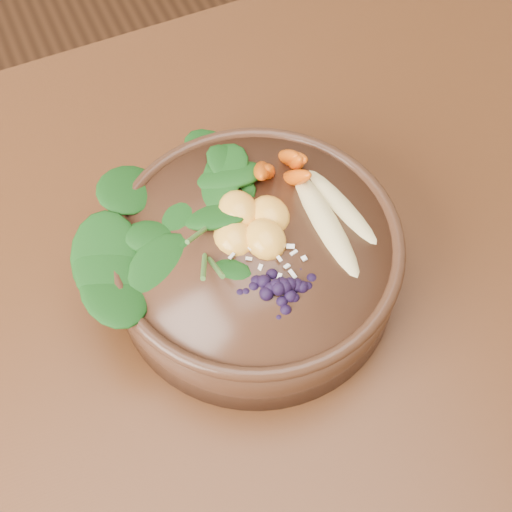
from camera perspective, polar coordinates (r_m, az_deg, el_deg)
ground at (r=1.42m, az=-0.19°, el=-19.11°), size 4.00×4.00×0.00m
dining_table at (r=0.79m, az=-0.32°, el=-8.49°), size 1.60×0.90×0.75m
stoneware_bowl at (r=0.70m, az=0.00°, el=-0.44°), size 0.30×0.30×0.07m
kale_heap at (r=0.67m, az=-5.13°, el=5.06°), size 0.19×0.18×0.04m
carrot_cluster at (r=0.69m, az=1.85°, el=9.10°), size 0.06×0.06×0.08m
banana_halves at (r=0.67m, az=6.32°, el=4.03°), size 0.06×0.15×0.03m
mandarin_cluster at (r=0.66m, az=-0.35°, el=3.20°), size 0.09×0.09×0.03m
blueberry_pile at (r=0.62m, az=2.03°, el=-1.90°), size 0.14×0.11×0.04m
coconut_flakes at (r=0.65m, az=0.72°, el=0.15°), size 0.09×0.07×0.01m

